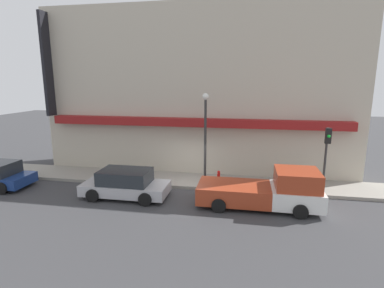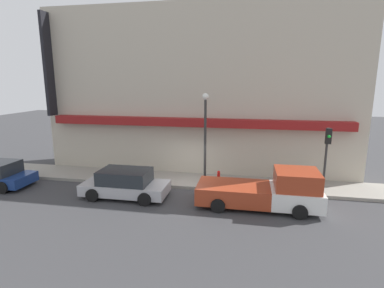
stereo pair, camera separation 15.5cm
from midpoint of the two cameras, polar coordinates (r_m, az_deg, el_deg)
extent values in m
plane|color=#38383A|center=(16.81, -1.34, -8.65)|extent=(80.00, 80.00, 0.00)
cube|color=gray|center=(17.96, -0.52, -6.99)|extent=(36.00, 2.55, 0.18)
cube|color=#BCB29E|center=(19.74, 0.99, 9.94)|extent=(19.80, 3.00, 10.46)
cube|color=maroon|center=(18.12, 0.04, 4.13)|extent=(18.22, 0.60, 0.50)
cube|color=black|center=(21.64, -26.08, 13.39)|extent=(0.20, 0.80, 6.40)
cube|color=white|center=(14.98, 18.89, -9.39)|extent=(2.30, 2.10, 0.82)
cube|color=#9E381E|center=(14.71, 19.10, -6.36)|extent=(1.96, 1.93, 0.85)
cube|color=#9E381E|center=(14.81, 7.68, -9.09)|extent=(3.45, 2.10, 0.82)
cylinder|color=black|center=(16.06, 18.48, -9.04)|extent=(0.66, 0.22, 0.66)
cylinder|color=black|center=(14.14, 19.66, -12.03)|extent=(0.66, 0.22, 0.66)
cylinder|color=black|center=(15.92, 5.53, -8.64)|extent=(0.66, 0.22, 0.66)
cylinder|color=black|center=(13.99, 4.78, -11.62)|extent=(0.66, 0.22, 0.66)
cube|color=#ADADB2|center=(16.05, -12.76, -8.17)|extent=(4.41, 1.88, 0.56)
cube|color=#23282D|center=(15.85, -12.87, -6.05)|extent=(2.56, 1.69, 0.69)
cylinder|color=black|center=(16.47, -7.03, -7.97)|extent=(0.66, 0.22, 0.66)
cylinder|color=black|center=(14.81, -9.22, -10.37)|extent=(0.66, 0.22, 0.66)
cylinder|color=black|center=(17.45, -15.70, -7.19)|extent=(0.66, 0.22, 0.66)
cylinder|color=black|center=(15.89, -18.68, -9.29)|extent=(0.66, 0.22, 0.66)
cylinder|color=black|center=(20.33, -29.12, -5.56)|extent=(0.66, 0.22, 0.66)
cylinder|color=black|center=(19.00, -32.70, -7.11)|extent=(0.66, 0.22, 0.66)
cylinder|color=red|center=(17.21, 4.82, -6.54)|extent=(0.18, 0.18, 0.58)
sphere|color=red|center=(17.09, 4.84, -5.36)|extent=(0.17, 0.17, 0.17)
cylinder|color=#2D2D2D|center=(16.39, 2.26, 0.09)|extent=(0.14, 0.14, 4.74)
sphere|color=silver|center=(16.06, 2.34, 9.02)|extent=(0.36, 0.36, 0.36)
cylinder|color=#2D2D2D|center=(17.11, 23.79, -2.75)|extent=(0.12, 0.12, 3.39)
cube|color=black|center=(16.70, 24.28, 1.43)|extent=(0.28, 0.20, 0.80)
sphere|color=green|center=(16.59, 24.38, 1.35)|extent=(0.16, 0.16, 0.16)
camera|label=1|loc=(0.08, -90.26, -0.05)|focal=28.00mm
camera|label=2|loc=(0.08, 89.74, 0.05)|focal=28.00mm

